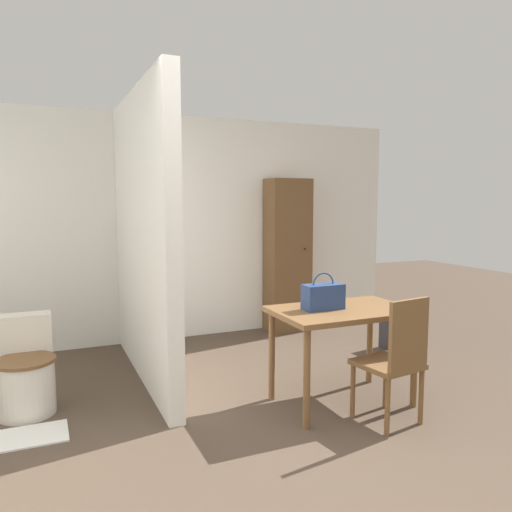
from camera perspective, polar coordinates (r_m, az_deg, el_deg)
ground_plane at (r=2.92m, az=7.30°, el=-26.26°), size 16.00×16.00×0.00m
wall_back at (r=5.69m, az=-10.59°, el=3.06°), size 5.77×0.12×2.50m
partition_wall at (r=4.46m, az=-12.83°, el=2.10°), size 0.12×2.22×2.50m
dining_table at (r=3.91m, az=9.87°, el=-7.29°), size 1.06×0.68×0.75m
wooden_chair at (r=3.66m, az=15.65°, el=-11.12°), size 0.45×0.45×0.92m
toilet at (r=4.19m, az=-24.85°, el=-12.10°), size 0.43×0.58×0.69m
handbag at (r=3.82m, az=7.68°, el=-4.58°), size 0.31×0.14×0.28m
wooden_cabinet at (r=5.99m, az=3.61°, el=0.07°), size 0.50×0.36×1.82m
bath_mat at (r=3.85m, az=-24.78°, el=-18.25°), size 0.53×0.34×0.01m
space_heater at (r=5.55m, az=15.61°, el=-8.02°), size 0.25×0.23×0.42m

